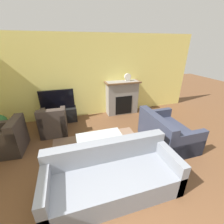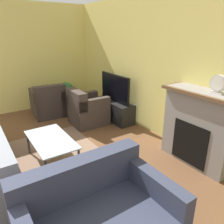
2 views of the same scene
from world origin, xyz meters
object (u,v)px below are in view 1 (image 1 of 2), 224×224
Objects in this scene: armchair_by_window at (7,140)px; coffee_table at (100,138)px; couch_sectional at (112,177)px; mantel_clock at (128,77)px; tv at (57,100)px; couch_loveseat at (166,133)px; armchair_accent at (54,123)px; potted_plant at (0,124)px.

armchair_by_window reaches higher than coffee_table.
armchair_by_window is (-2.07, 1.73, 0.02)m from couch_sectional.
couch_sectional is 3.52m from mantel_clock.
couch_sectional is (0.91, -2.94, -0.49)m from tv.
armchair_accent is (-2.79, 1.35, 0.02)m from couch_loveseat.
couch_loveseat and armchair_by_window have the same top height.
couch_sectional is 1.07m from coffee_table.
tv is at bearing 140.75° from armchair_by_window.
couch_loveseat is (2.64, -2.02, -0.49)m from tv.
armchair_by_window is 3.21× the size of mantel_clock.
armchair_by_window is 0.69m from potted_plant.
tv is 0.74× the size of couch_loveseat.
couch_sectional is at bearing 117.92° from couch_loveseat.
mantel_clock is at bearing 10.14° from potted_plant.
potted_plant is at bearing -157.29° from tv.
couch_loveseat is 2.36m from mantel_clock.
couch_sectional is 2.50m from armchair_accent.
couch_loveseat is 3.10m from armchair_accent.
armchair_accent is (1.01, 0.54, 0.00)m from armchair_by_window.
couch_loveseat reaches higher than coffee_table.
armchair_by_window is at bearing 29.62° from armchair_accent.
couch_sectional reaches higher than coffee_table.
potted_plant is at bearing 152.21° from coffee_table.
coffee_table is at bearing -126.81° from mantel_clock.
couch_sectional is 3.33m from potted_plant.
mantel_clock reaches higher than potted_plant.
coffee_table is at bearing -63.45° from tv.
potted_plant is at bearing 71.03° from couch_loveseat.
couch_sectional and couch_loveseat have the same top height.
armchair_by_window is (-3.80, 0.81, 0.01)m from couch_loveseat.
potted_plant is (-4.10, 1.41, 0.18)m from couch_loveseat.
couch_sectional is 1.60× the size of couch_loveseat.
armchair_accent is at bearing -2.49° from potted_plant.
potted_plant is (-2.37, 2.33, 0.18)m from couch_sectional.
couch_loveseat is at bearing 27.92° from couch_sectional.
coffee_table is 1.47× the size of potted_plant.
armchair_accent is (-1.06, 2.27, 0.02)m from couch_sectional.
couch_loveseat is 1.32× the size of coffee_table.
couch_sectional is at bearing -44.48° from potted_plant.
tv reaches higher than couch_sectional.
couch_sectional is 8.50× the size of mantel_clock.
armchair_by_window is 1.15m from armchair_accent.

